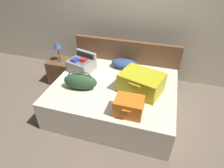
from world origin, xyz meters
TOP-DOWN VIEW (x-y plane):
  - ground_plane at (0.00, 0.00)m, footprint 12.00×12.00m
  - back_wall at (0.00, 1.65)m, footprint 8.00×0.10m
  - bed at (0.00, 0.40)m, footprint 1.89×1.51m
  - headboard at (0.00, 1.19)m, footprint 1.92×0.08m
  - hard_case_large at (0.41, 0.38)m, footprint 0.69×0.59m
  - hard_case_medium at (-0.67, 0.69)m, footprint 0.48×0.44m
  - hard_case_small at (0.35, -0.13)m, footprint 0.35×0.30m
  - duffel_bag at (-0.46, 0.18)m, footprint 0.53×0.27m
  - pillow_near_headboard at (0.02, 0.97)m, footprint 0.47×0.26m
  - nightstand at (-1.22, 0.90)m, footprint 0.44×0.40m
  - table_lamp at (-1.22, 0.90)m, footprint 0.16×0.16m

SIDE VIEW (x-z plane):
  - ground_plane at x=0.00m, z-range 0.00..0.00m
  - nightstand at x=-1.22m, z-range 0.00..0.48m
  - bed at x=0.00m, z-range 0.00..0.49m
  - headboard at x=0.00m, z-range 0.00..0.91m
  - pillow_near_headboard at x=0.02m, z-range 0.49..0.65m
  - hard_case_small at x=0.35m, z-range 0.49..0.72m
  - hard_case_medium at x=-0.67m, z-range 0.46..0.75m
  - duffel_bag at x=-0.46m, z-range 0.47..0.77m
  - hard_case_large at x=0.41m, z-range 0.50..0.78m
  - table_lamp at x=-1.22m, z-range 0.59..0.95m
  - back_wall at x=0.00m, z-range 0.00..2.60m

